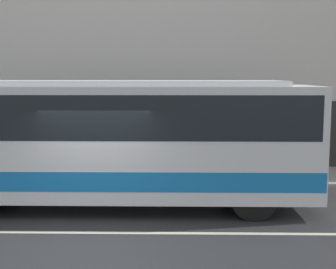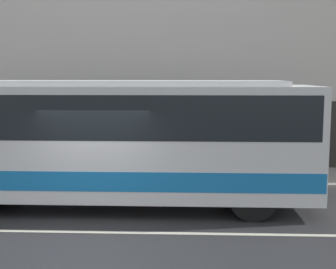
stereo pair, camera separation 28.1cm
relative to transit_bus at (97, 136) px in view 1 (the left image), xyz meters
The scene contains 5 objects.
ground_plane 2.69m from the transit_bus, 85.67° to the right, with size 60.00×60.00×0.00m, color #2D2D30.
sidewalk 3.71m from the transit_bus, 87.33° to the left, with size 60.00×2.64×0.12m.
building_facade 5.54m from the transit_bus, 88.15° to the left, with size 60.00×0.35×9.56m.
lane_stripe 2.69m from the transit_bus, 85.67° to the right, with size 54.00×0.14×0.01m.
transit_bus is the anchor object (origin of this frame).
Camera 1 is at (1.81, -9.38, 3.27)m, focal length 50.00 mm.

